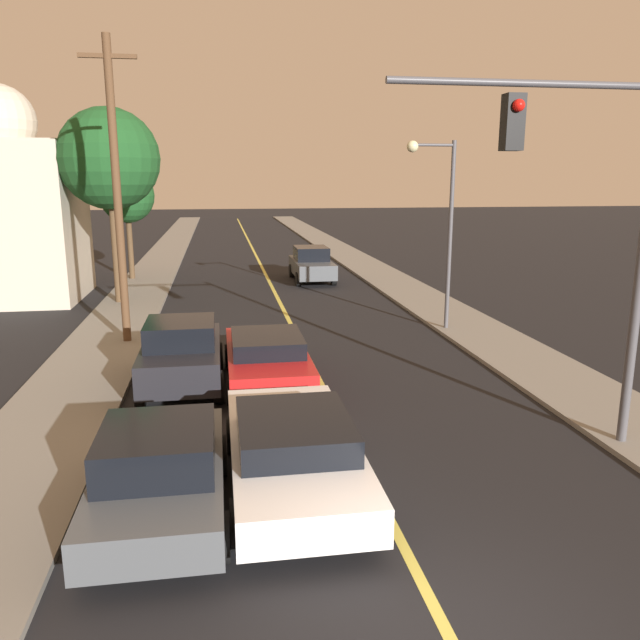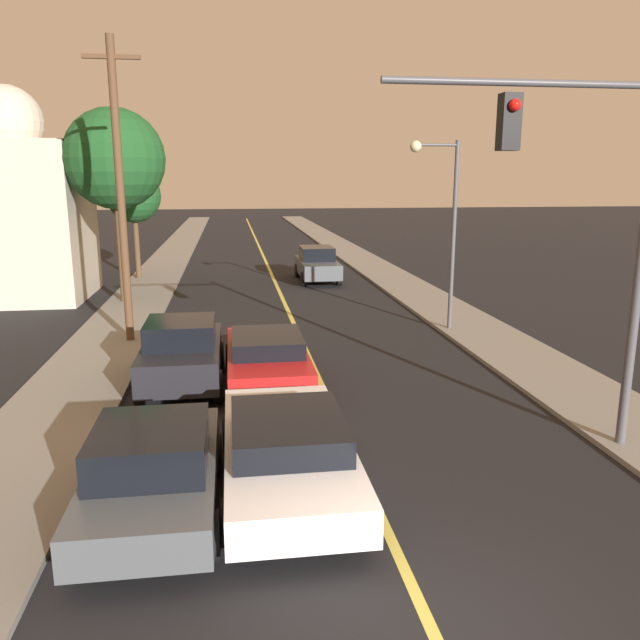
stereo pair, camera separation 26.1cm
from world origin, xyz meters
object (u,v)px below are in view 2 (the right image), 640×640
object	(u,v)px
car_far_oncoming	(317,264)
traffic_signal_mast	(590,202)
car_outer_lane_second	(182,353)
utility_pole_left	(120,189)
car_outer_lane_front	(153,470)
tree_left_far	(115,159)
streetlamp_right	(443,208)
car_near_lane_front	(287,449)
car_near_lane_second	(267,356)
tree_left_near	(134,196)
domed_building_left	(16,211)

from	to	relation	value
car_far_oncoming	traffic_signal_mast	world-z (taller)	traffic_signal_mast
car_outer_lane_second	car_far_oncoming	world-z (taller)	car_outer_lane_second
traffic_signal_mast	utility_pole_left	distance (m)	13.09
car_far_oncoming	traffic_signal_mast	xyz separation A→B (m)	(1.90, -20.27, 3.74)
car_outer_lane_front	car_outer_lane_second	xyz separation A→B (m)	(0.00, 6.07, 0.11)
tree_left_far	streetlamp_right	bearing A→B (deg)	-29.98
car_near_lane_front	car_near_lane_second	size ratio (longest dim) A/B	1.05
tree_left_near	domed_building_left	xyz separation A→B (m)	(-4.15, -4.22, -0.48)
car_outer_lane_second	traffic_signal_mast	size ratio (longest dim) A/B	0.60
car_near_lane_front	car_outer_lane_front	world-z (taller)	car_outer_lane_front
car_near_lane_second	car_outer_lane_second	distance (m)	2.06
car_near_lane_front	traffic_signal_mast	xyz separation A→B (m)	(5.31, 0.71, 3.87)
car_far_oncoming	tree_left_far	xyz separation A→B (m)	(-8.54, -4.59, 4.86)
tree_left_near	utility_pole_left	bearing A→B (deg)	-83.47
car_outer_lane_second	domed_building_left	size ratio (longest dim) A/B	0.46
traffic_signal_mast	car_near_lane_front	bearing A→B (deg)	-172.38
car_outer_lane_second	tree_left_near	world-z (taller)	tree_left_near
streetlamp_right	tree_left_far	distance (m)	12.87
utility_pole_left	car_far_oncoming	bearing A→B (deg)	56.27
car_far_oncoming	utility_pole_left	xyz separation A→B (m)	(-7.37, -11.04, 3.84)
utility_pole_left	car_outer_lane_second	bearing A→B (deg)	-66.75
tree_left_far	domed_building_left	distance (m)	5.22
car_far_oncoming	utility_pole_left	world-z (taller)	utility_pole_left
car_outer_lane_front	utility_pole_left	bearing A→B (deg)	100.28
tree_left_far	car_outer_lane_second	bearing A→B (deg)	-74.18
car_near_lane_front	domed_building_left	distance (m)	20.85
tree_left_near	tree_left_far	xyz separation A→B (m)	(0.26, -6.13, 1.57)
utility_pole_left	traffic_signal_mast	bearing A→B (deg)	-44.91
car_outer_lane_second	traffic_signal_mast	bearing A→B (deg)	-33.12
traffic_signal_mast	tree_left_far	world-z (taller)	tree_left_far
domed_building_left	traffic_signal_mast	bearing A→B (deg)	-49.82
car_near_lane_front	traffic_signal_mast	world-z (taller)	traffic_signal_mast
car_near_lane_second	car_outer_lane_front	distance (m)	6.46
car_far_oncoming	tree_left_far	bearing A→B (deg)	28.22
car_outer_lane_front	tree_left_far	bearing A→B (deg)	100.31
car_near_lane_second	streetlamp_right	distance (m)	8.14
tree_left_near	tree_left_far	world-z (taller)	tree_left_far
tree_left_near	car_outer_lane_front	bearing A→B (deg)	-81.75
car_far_oncoming	streetlamp_right	bearing A→B (deg)	102.92
car_near_lane_front	tree_left_far	world-z (taller)	tree_left_far
car_outer_lane_front	car_far_oncoming	bearing A→B (deg)	75.78
traffic_signal_mast	utility_pole_left	bearing A→B (deg)	135.09
car_near_lane_second	car_outer_lane_second	xyz separation A→B (m)	(-2.05, -0.05, 0.19)
car_outer_lane_front	tree_left_near	xyz separation A→B (m)	(-3.35, 23.08, 3.37)
car_outer_lane_second	streetlamp_right	size ratio (longest dim) A/B	0.66
car_outer_lane_front	car_outer_lane_second	world-z (taller)	car_outer_lane_second
car_near_lane_second	tree_left_near	world-z (taller)	tree_left_near
car_far_oncoming	domed_building_left	world-z (taller)	domed_building_left
car_near_lane_second	domed_building_left	world-z (taller)	domed_building_left
car_outer_lane_second	traffic_signal_mast	world-z (taller)	traffic_signal_mast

